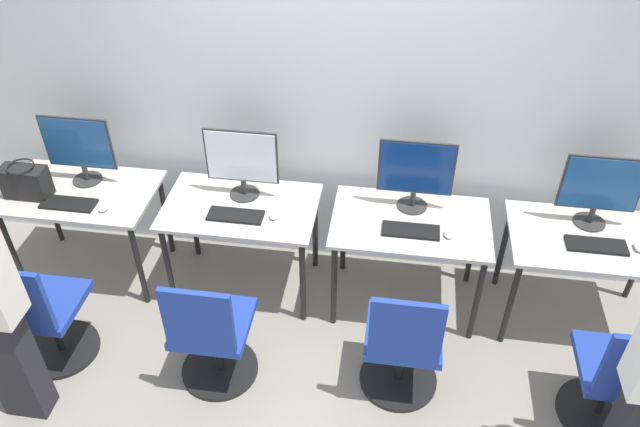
% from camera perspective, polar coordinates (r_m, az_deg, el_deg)
% --- Properties ---
extents(ground_plane, '(20.00, 20.00, 0.00)m').
position_cam_1_polar(ground_plane, '(4.32, -0.25, -10.18)').
color(ground_plane, gray).
extents(wall_back, '(12.00, 0.05, 2.80)m').
position_cam_1_polar(wall_back, '(4.06, 1.34, 11.46)').
color(wall_back, silver).
rests_on(wall_back, ground_plane).
extents(desk_far_left, '(1.02, 0.64, 0.72)m').
position_cam_1_polar(desk_far_left, '(4.60, -20.87, 1.04)').
color(desk_far_left, '#BCB7AD').
rests_on(desk_far_left, ground_plane).
extents(monitor_far_left, '(0.48, 0.20, 0.49)m').
position_cam_1_polar(monitor_far_left, '(4.50, -21.20, 5.65)').
color(monitor_far_left, '#2D2D2D').
rests_on(monitor_far_left, desk_far_left).
extents(keyboard_far_left, '(0.36, 0.14, 0.02)m').
position_cam_1_polar(keyboard_far_left, '(4.44, -22.00, 0.83)').
color(keyboard_far_left, black).
rests_on(keyboard_far_left, desk_far_left).
extents(mouse_far_left, '(0.06, 0.09, 0.03)m').
position_cam_1_polar(mouse_far_left, '(4.31, -19.18, 0.50)').
color(mouse_far_left, silver).
rests_on(mouse_far_left, desk_far_left).
extents(office_chair_far_left, '(0.48, 0.48, 0.91)m').
position_cam_1_polar(office_chair_far_left, '(4.22, -24.00, -8.70)').
color(office_chair_far_left, black).
rests_on(office_chair_far_left, ground_plane).
extents(desk_left, '(1.02, 0.64, 0.72)m').
position_cam_1_polar(desk_left, '(4.20, -7.21, -0.25)').
color(desk_left, '#BCB7AD').
rests_on(desk_left, ground_plane).
extents(monitor_left, '(0.48, 0.20, 0.49)m').
position_cam_1_polar(monitor_left, '(4.09, -7.17, 4.76)').
color(monitor_left, '#2D2D2D').
rests_on(monitor_left, desk_left).
extents(keyboard_left, '(0.36, 0.14, 0.02)m').
position_cam_1_polar(keyboard_left, '(4.05, -7.72, -0.18)').
color(keyboard_left, black).
rests_on(keyboard_left, desk_left).
extents(mouse_left, '(0.06, 0.09, 0.03)m').
position_cam_1_polar(mouse_left, '(4.02, -4.24, -0.17)').
color(mouse_left, silver).
rests_on(mouse_left, desk_left).
extents(office_chair_left, '(0.48, 0.48, 0.91)m').
position_cam_1_polar(office_chair_left, '(3.81, -9.87, -11.14)').
color(office_chair_left, black).
rests_on(office_chair_left, ground_plane).
extents(desk_right, '(1.02, 0.64, 0.72)m').
position_cam_1_polar(desk_right, '(4.09, 8.22, -1.68)').
color(desk_right, '#BCB7AD').
rests_on(desk_right, ground_plane).
extents(monitor_right, '(0.48, 0.20, 0.49)m').
position_cam_1_polar(monitor_right, '(4.00, 8.75, 3.70)').
color(monitor_right, '#2D2D2D').
rests_on(monitor_right, desk_right).
extents(keyboard_right, '(0.36, 0.14, 0.02)m').
position_cam_1_polar(keyboard_right, '(3.94, 8.29, -1.56)').
color(keyboard_right, black).
rests_on(keyboard_right, desk_right).
extents(mouse_right, '(0.06, 0.09, 0.03)m').
position_cam_1_polar(mouse_right, '(3.95, 11.68, -1.83)').
color(mouse_right, silver).
rests_on(mouse_right, desk_right).
extents(office_chair_right, '(0.48, 0.48, 0.91)m').
position_cam_1_polar(office_chair_right, '(3.74, 7.54, -12.09)').
color(office_chair_right, black).
rests_on(office_chair_right, ground_plane).
extents(desk_far_right, '(1.02, 0.64, 0.72)m').
position_cam_1_polar(desk_far_right, '(4.27, 23.41, -2.97)').
color(desk_far_right, '#BCB7AD').
rests_on(desk_far_right, ground_plane).
extents(monitor_far_right, '(0.48, 0.20, 0.49)m').
position_cam_1_polar(monitor_far_right, '(4.18, 24.26, 2.08)').
color(monitor_far_right, '#2D2D2D').
rests_on(monitor_far_right, desk_far_right).
extents(keyboard_far_right, '(0.36, 0.14, 0.02)m').
position_cam_1_polar(keyboard_far_right, '(4.15, 23.95, -2.68)').
color(keyboard_far_right, black).
rests_on(keyboard_far_right, desk_far_right).
extents(mouse_far_right, '(0.06, 0.09, 0.03)m').
position_cam_1_polar(mouse_far_right, '(4.24, 27.13, -2.75)').
color(mouse_far_right, silver).
rests_on(mouse_far_right, desk_far_right).
extents(office_chair_far_right, '(0.48, 0.48, 0.91)m').
position_cam_1_polar(office_chair_far_right, '(3.92, 25.55, -13.77)').
color(office_chair_far_right, black).
rests_on(office_chair_far_right, ground_plane).
extents(handbag, '(0.30, 0.18, 0.25)m').
position_cam_1_polar(handbag, '(4.57, -25.32, 2.65)').
color(handbag, black).
rests_on(handbag, desk_far_left).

